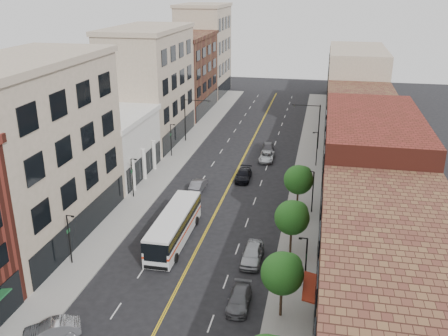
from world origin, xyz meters
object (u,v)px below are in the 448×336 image
Objects in this scene: car_angle_b at (52,330)px; car_lane_a at (244,175)px; car_lane_b at (267,156)px; car_lane_c at (268,148)px; car_parked_far at (252,254)px; city_bus at (174,225)px; car_lane_behind at (198,185)px; car_parked_mid at (239,299)px.

car_angle_b is 0.89× the size of car_lane_a.
car_lane_c is at bearing 93.29° from car_lane_b.
car_parked_far is at bearing -86.82° from car_lane_b.
car_lane_b is 1.04× the size of car_lane_c.
city_bus is 8.88m from car_parked_far.
car_lane_behind is (3.71, 29.98, 0.01)m from car_angle_b.
car_lane_b is 3.81m from car_lane_c.
car_parked_mid is 25.11m from car_lane_behind.
car_lane_c is at bearing -112.20° from car_lane_behind.
car_angle_b is 19.22m from car_parked_far.
car_angle_b is at bearing -133.54° from car_parked_far.
car_lane_c reaches higher than car_angle_b.
city_bus is 13.77m from car_lane_behind.
city_bus reaches higher than car_lane_a.
car_parked_far is 1.07× the size of car_lane_c.
car_lane_behind is 0.91× the size of car_lane_b.
car_lane_b is (-2.17, 29.10, -0.17)m from car_parked_far.
city_bus reaches higher than car_angle_b.
city_bus reaches higher than car_lane_c.
car_parked_far is 1.03× the size of car_lane_b.
city_bus reaches higher than car_parked_far.
car_lane_behind is 0.95× the size of car_lane_c.
car_lane_c is (-2.46, 32.89, -0.05)m from car_parked_far.
car_parked_far is at bearing -91.11° from car_lane_c.
city_bus is at bearing -104.41° from car_lane_b.
car_lane_behind is at bearing -118.00° from car_lane_c.
car_parked_far is 32.99m from car_lane_c.
car_angle_b is at bearing 83.35° from car_lane_behind.
car_lane_a is (4.21, 18.37, -1.14)m from city_bus.
city_bus is 2.90× the size of car_angle_b.
car_parked_far is at bearing -15.66° from city_bus.
car_lane_behind is at bearing -139.09° from car_lane_a.
car_lane_a is (5.19, 4.69, -0.02)m from car_lane_behind.
car_lane_c is at bearing 94.12° from car_parked_far.
car_angle_b is 0.90× the size of car_lane_b.
car_parked_mid is 28.27m from car_lane_a.
car_parked_far is 29.18m from car_lane_b.
car_angle_b is at bearing -108.30° from car_lane_c.
car_lane_behind is 6.99m from car_lane_a.
car_parked_far reaches higher than car_lane_b.
car_angle_b is 35.80m from car_lane_a.
city_bus is at bearing 130.77° from car_parked_mid.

